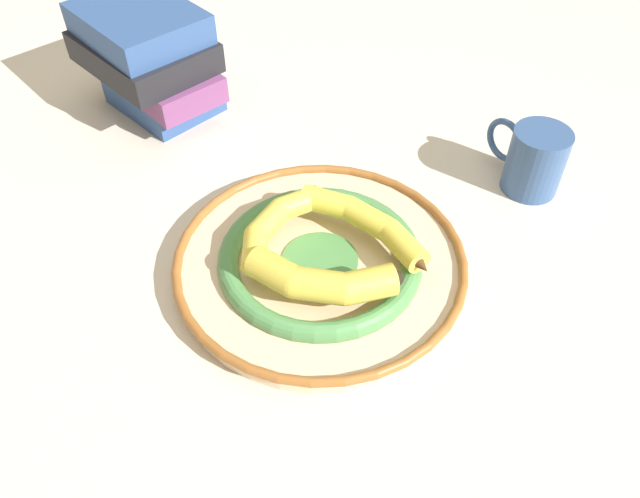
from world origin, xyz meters
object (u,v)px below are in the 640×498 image
at_px(banana_a, 276,223).
at_px(decorative_bowl, 320,262).
at_px(coffee_mug, 534,159).
at_px(banana_b, 317,280).
at_px(book_stack, 149,58).
at_px(banana_c, 368,223).

bearing_deg(banana_a, decorative_bowl, 89.69).
relative_size(decorative_bowl, banana_a, 2.35).
height_order(banana_a, coffee_mug, coffee_mug).
bearing_deg(banana_b, decorative_bowl, 97.32).
relative_size(decorative_bowl, coffee_mug, 3.15).
height_order(book_stack, coffee_mug, book_stack).
relative_size(banana_a, banana_c, 0.91).
bearing_deg(book_stack, banana_c, 172.97).
height_order(banana_a, book_stack, book_stack).
relative_size(banana_b, book_stack, 0.75).
bearing_deg(banana_c, decorative_bowl, 68.87).
distance_m(book_stack, coffee_mug, 0.59).
relative_size(decorative_bowl, book_stack, 1.41).
bearing_deg(book_stack, banana_b, 160.19).
relative_size(book_stack, coffee_mug, 2.24).
bearing_deg(banana_b, coffee_mug, 47.53).
bearing_deg(coffee_mug, banana_c, 85.02).
bearing_deg(banana_b, book_stack, 131.65).
relative_size(decorative_bowl, banana_b, 1.88).
xyz_separation_m(decorative_bowl, coffee_mug, (-0.18, 0.28, 0.03)).
xyz_separation_m(banana_b, banana_c, (-0.10, 0.06, -0.00)).
distance_m(banana_c, book_stack, 0.46).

